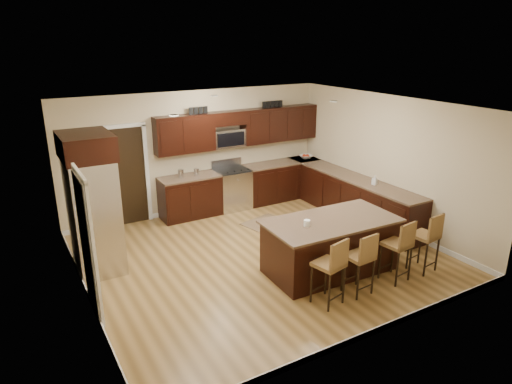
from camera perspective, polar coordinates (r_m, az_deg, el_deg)
floor at (r=8.36m, az=0.60°, el=-7.99°), size 6.00×6.00×0.00m
ceiling at (r=7.53m, az=0.67°, el=10.65°), size 6.00×6.00×0.00m
wall_back at (r=10.21m, az=-7.30°, el=4.97°), size 6.00×0.00×6.00m
wall_left at (r=6.90m, az=-21.35°, el=-3.09°), size 0.00×5.50×5.50m
wall_right at (r=9.66m, az=16.14°, el=3.57°), size 0.00×5.50×5.50m
base_cabinets at (r=10.26m, az=5.63°, el=-0.07°), size 4.02×3.96×0.92m
upper_cabinets at (r=10.40m, az=-1.71°, el=8.13°), size 4.00×0.33×0.80m
range at (r=10.47m, az=-3.04°, el=0.44°), size 0.76×0.64×1.11m
microwave at (r=10.30m, az=-3.54°, el=6.75°), size 0.76×0.31×0.40m
doorway at (r=9.79m, az=-16.10°, el=1.82°), size 0.85×0.03×2.06m
pantry_door at (r=6.75m, az=-20.42°, el=-6.50°), size 0.03×0.80×2.04m
letter_decor at (r=10.26m, az=-2.45°, el=10.55°), size 2.20×0.03×0.15m
island at (r=7.80m, az=9.22°, el=-6.79°), size 2.25×1.23×0.92m
stool_left at (r=6.75m, az=9.50°, el=-8.93°), size 0.47×0.47×1.06m
stool_mid at (r=7.11m, az=13.13°, el=-7.90°), size 0.41×0.41×1.02m
stool_right at (r=7.63m, az=17.58°, el=-6.25°), size 0.44×0.44×1.04m
refrigerator at (r=7.93m, az=-19.76°, el=-1.24°), size 0.79×1.03×2.35m
floor_mat at (r=9.78m, az=0.97°, el=-3.82°), size 1.00×0.79×0.01m
fruit_bowl at (r=11.38m, az=6.26°, el=4.42°), size 0.37×0.37×0.08m
soap_bottle at (r=9.56m, az=14.61°, el=1.47°), size 0.11×0.11×0.19m
canister_tall at (r=9.84m, az=-9.38°, el=2.29°), size 0.12×0.12×0.18m
canister_short at (r=9.97m, az=-7.47°, el=2.51°), size 0.11×0.11×0.15m
island_jar at (r=7.30m, az=6.38°, el=-3.87°), size 0.10×0.10×0.10m
stool_extra at (r=8.10m, az=20.73°, el=-5.14°), size 0.44×0.44×1.04m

